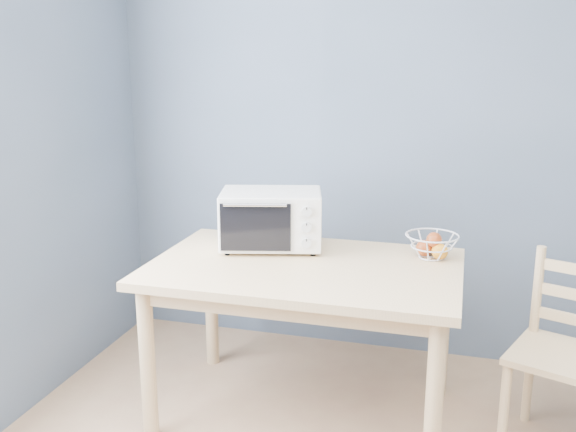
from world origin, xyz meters
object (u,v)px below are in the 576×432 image
(dining_table, at_px, (304,285))
(toaster_oven, at_px, (267,218))
(dining_chair, at_px, (565,358))
(fruit_basket, at_px, (432,245))

(dining_table, distance_m, toaster_oven, 0.40)
(dining_chair, bearing_deg, toaster_oven, -165.96)
(dining_table, xyz_separation_m, toaster_oven, (-0.24, 0.20, 0.25))
(fruit_basket, relative_size, dining_chair, 0.33)
(dining_table, height_order, fruit_basket, fruit_basket)
(dining_chair, bearing_deg, dining_table, -157.34)
(dining_table, distance_m, fruit_basket, 0.63)
(dining_chair, bearing_deg, fruit_basket, -179.44)
(toaster_oven, relative_size, dining_chair, 0.64)
(toaster_oven, height_order, dining_chair, toaster_oven)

